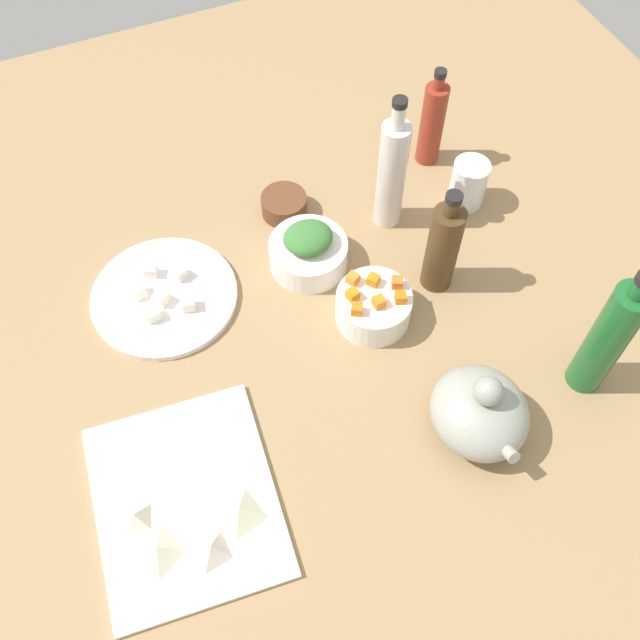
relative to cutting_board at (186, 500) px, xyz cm
name	(u,v)px	position (x,y,z in cm)	size (l,w,h in cm)	color
tabletop	(320,341)	(-18.51, 29.58, -2.00)	(190.00, 190.00, 3.00)	#977850
cutting_board	(186,500)	(0.00, 0.00, 0.00)	(31.40, 25.98, 1.00)	white
plate_tofu	(164,296)	(-36.45, 7.65, 0.10)	(25.56, 25.56, 1.20)	white
bowl_greens	(308,254)	(-33.53, 33.83, 2.24)	(13.99, 13.99, 5.48)	white
bowl_carrots	(373,306)	(-18.65, 39.42, 2.51)	(12.85, 12.85, 6.02)	white
bowl_small_side	(284,205)	(-46.70, 34.40, 1.50)	(8.61, 8.61, 4.00)	brown
teapot	(480,412)	(6.47, 44.98, 4.99)	(17.40, 14.66, 14.47)	gray
bottle_0	(432,123)	(-48.70, 66.00, 8.65)	(4.56, 4.56, 21.12)	maroon
bottle_1	(443,247)	(-21.07, 53.14, 8.97)	(5.54, 5.54, 22.07)	#49321A
bottle_2	(608,339)	(5.96, 65.78, 11.90)	(5.75, 5.75, 27.99)	#1C5F2A
bottle_3	(392,173)	(-37.61, 51.57, 11.43)	(5.11, 5.11, 28.10)	silver
drinking_glass_0	(468,184)	(-35.52, 67.20, 4.29)	(6.81, 6.81, 9.58)	white
carrot_cube_0	(379,302)	(-16.77, 39.31, 6.42)	(1.80, 1.80, 1.80)	orange
carrot_cube_1	(353,295)	(-19.82, 35.99, 6.42)	(1.80, 1.80, 1.80)	orange
carrot_cube_2	(401,297)	(-16.18, 42.99, 6.42)	(1.80, 1.80, 1.80)	orange
carrot_cube_3	(373,280)	(-21.15, 40.39, 6.42)	(1.80, 1.80, 1.80)	orange
carrot_cube_4	(357,309)	(-16.91, 35.41, 6.42)	(1.80, 1.80, 1.80)	orange
carrot_cube_5	(397,282)	(-19.10, 43.83, 6.42)	(1.80, 1.80, 1.80)	orange
carrot_cube_6	(353,279)	(-22.76, 37.40, 6.42)	(1.80, 1.80, 1.80)	orange
chopped_greens_mound	(308,238)	(-33.53, 33.83, 6.84)	(8.75, 7.68, 3.73)	#3A7433
tofu_cube_0	(151,271)	(-41.45, 7.05, 1.80)	(2.20, 2.20, 2.20)	white
tofu_cube_1	(152,315)	(-32.38, 4.67, 1.80)	(2.20, 2.20, 2.20)	white
tofu_cube_2	(180,273)	(-38.96, 11.54, 1.80)	(2.20, 2.20, 2.20)	white
tofu_cube_3	(139,291)	(-37.96, 3.87, 1.80)	(2.20, 2.20, 2.20)	white
tofu_cube_4	(161,298)	(-35.00, 7.03, 1.80)	(2.20, 2.20, 2.20)	white
tofu_cube_5	(189,304)	(-32.02, 10.96, 1.80)	(2.20, 2.20, 2.20)	#F1E6CA
dumpling_0	(240,511)	(5.33, 6.73, 1.99)	(5.86, 5.73, 2.97)	beige
dumpling_1	(158,550)	(6.01, -5.63, 1.75)	(5.58, 5.53, 2.50)	beige
dumpling_2	(136,517)	(0.27, -7.24, 1.85)	(4.17, 3.68, 2.70)	beige
dumpling_3	(212,549)	(8.92, 1.35, 2.06)	(4.72, 4.17, 3.12)	beige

